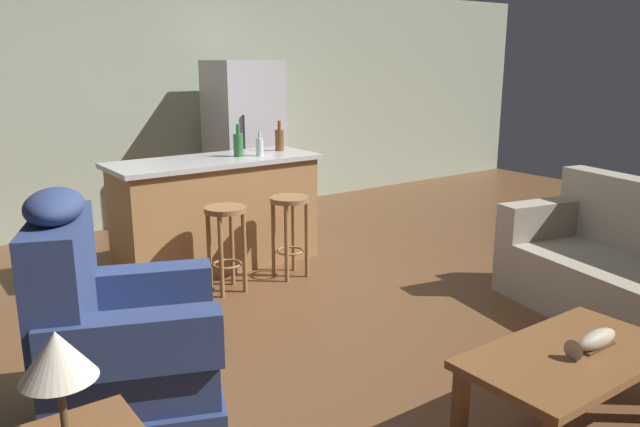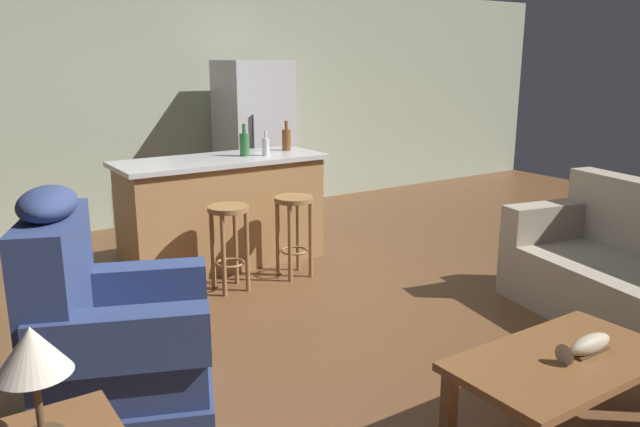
% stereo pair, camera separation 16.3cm
% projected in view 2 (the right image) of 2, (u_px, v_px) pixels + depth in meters
% --- Properties ---
extents(ground_plane, '(12.00, 12.00, 0.00)m').
position_uv_depth(ground_plane, '(305.00, 313.00, 4.49)').
color(ground_plane, brown).
extents(back_wall, '(12.00, 0.05, 2.60)m').
position_uv_depth(back_wall, '(149.00, 104.00, 6.70)').
color(back_wall, '#9EA88E').
rests_on(back_wall, ground_plane).
extents(coffee_table, '(1.10, 0.60, 0.42)m').
position_uv_depth(coffee_table, '(562.00, 368.00, 2.94)').
color(coffee_table, brown).
rests_on(coffee_table, ground_plane).
extents(fish_figurine, '(0.34, 0.10, 0.10)m').
position_uv_depth(fish_figurine, '(586.00, 346.00, 2.94)').
color(fish_figurine, '#4C3823').
rests_on(fish_figurine, coffee_table).
extents(recliner_near_lamp, '(1.09, 1.09, 1.20)m').
position_uv_depth(recliner_near_lamp, '(108.00, 337.00, 3.13)').
color(recliner_near_lamp, navy).
rests_on(recliner_near_lamp, ground_plane).
extents(table_lamp, '(0.24, 0.24, 0.41)m').
position_uv_depth(table_lamp, '(33.00, 356.00, 1.97)').
color(table_lamp, '#4C3823').
rests_on(table_lamp, end_table).
extents(kitchen_island, '(1.80, 0.70, 0.95)m').
position_uv_depth(kitchen_island, '(223.00, 211.00, 5.47)').
color(kitchen_island, '#9E7042').
rests_on(kitchen_island, ground_plane).
extents(bar_stool_left, '(0.32, 0.32, 0.68)m').
position_uv_depth(bar_stool_left, '(229.00, 232.00, 4.83)').
color(bar_stool_left, olive).
rests_on(bar_stool_left, ground_plane).
extents(bar_stool_right, '(0.32, 0.32, 0.68)m').
position_uv_depth(bar_stool_right, '(294.00, 221.00, 5.15)').
color(bar_stool_right, olive).
rests_on(bar_stool_right, ground_plane).
extents(refrigerator, '(0.70, 0.69, 1.76)m').
position_uv_depth(refrigerator, '(254.00, 142.00, 6.85)').
color(refrigerator, '#B7B7BC').
rests_on(refrigerator, ground_plane).
extents(bottle_tall_green, '(0.09, 0.09, 0.28)m').
position_uv_depth(bottle_tall_green, '(244.00, 144.00, 5.43)').
color(bottle_tall_green, '#2D6B38').
rests_on(bottle_tall_green, kitchen_island).
extents(bottle_short_amber, '(0.06, 0.06, 0.22)m').
position_uv_depth(bottle_short_amber, '(266.00, 146.00, 5.45)').
color(bottle_short_amber, silver).
rests_on(bottle_short_amber, kitchen_island).
extents(bottle_wine_dark, '(0.08, 0.08, 0.27)m').
position_uv_depth(bottle_wine_dark, '(286.00, 139.00, 5.76)').
color(bottle_wine_dark, brown).
rests_on(bottle_wine_dark, kitchen_island).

